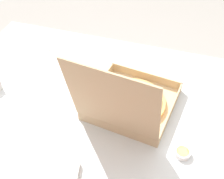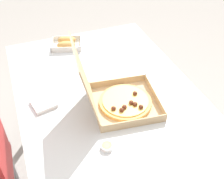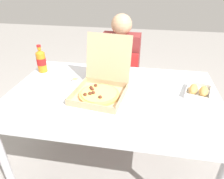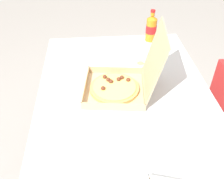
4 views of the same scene
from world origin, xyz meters
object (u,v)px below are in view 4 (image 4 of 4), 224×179
Objects in this scene: cola_bottle at (151,28)px; dipping_sauce_cup at (140,64)px; pizza_box_open at (121,83)px; napkin_pile at (193,102)px.

cola_bottle reaches higher than dipping_sauce_cup.
dipping_sauce_cup is (0.32, -0.13, -0.08)m from cola_bottle.
napkin_pile is (0.14, 0.35, -0.04)m from pizza_box_open.
pizza_box_open reaches higher than cola_bottle.
napkin_pile and dipping_sauce_cup have the same top height.
cola_bottle is 0.70m from napkin_pile.
pizza_box_open is 3.96× the size of napkin_pile.
cola_bottle is 4.00× the size of dipping_sauce_cup.
cola_bottle is (-0.55, 0.27, 0.04)m from pizza_box_open.
cola_bottle reaches higher than napkin_pile.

